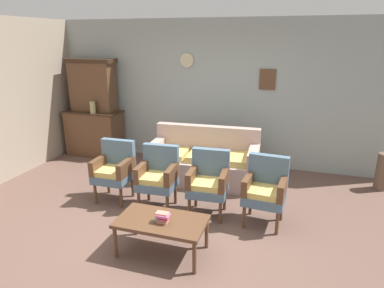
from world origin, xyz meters
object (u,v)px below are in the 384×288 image
at_px(armchair_by_doorway, 114,168).
at_px(armchair_near_cabinet, 265,188).
at_px(side_cabinet, 95,133).
at_px(armchair_near_couch_end, 209,180).
at_px(floral_couch, 204,162).
at_px(vase_on_cabinet, 93,107).
at_px(book_stack_on_table, 162,217).
at_px(floor_vase_by_wall, 383,172).
at_px(coffee_table, 162,223).
at_px(armchair_row_middle, 158,175).

distance_m(armchair_by_doorway, armchair_near_cabinet, 2.22).
height_order(side_cabinet, armchair_near_cabinet, side_cabinet).
bearing_deg(armchair_near_couch_end, armchair_near_cabinet, -1.34).
distance_m(floral_couch, armchair_near_couch_end, 1.15).
distance_m(armchair_by_doorway, armchair_near_couch_end, 1.45).
bearing_deg(armchair_near_cabinet, side_cabinet, 154.89).
bearing_deg(vase_on_cabinet, side_cabinet, 125.71).
xyz_separation_m(vase_on_cabinet, book_stack_on_table, (2.53, -2.60, -0.57)).
height_order(side_cabinet, floor_vase_by_wall, side_cabinet).
distance_m(vase_on_cabinet, armchair_near_cabinet, 3.89).
relative_size(armchair_near_couch_end, book_stack_on_table, 5.30).
xyz_separation_m(side_cabinet, book_stack_on_table, (2.66, -2.79, 0.01)).
bearing_deg(armchair_near_cabinet, floor_vase_by_wall, 43.58).
bearing_deg(vase_on_cabinet, floral_couch, -10.30).
bearing_deg(armchair_near_cabinet, armchair_by_doorway, 179.48).
relative_size(floral_couch, armchair_by_doorway, 2.07).
bearing_deg(side_cabinet, vase_on_cabinet, -54.29).
bearing_deg(side_cabinet, armchair_by_doorway, -49.60).
relative_size(armchair_near_couch_end, coffee_table, 0.90).
xyz_separation_m(side_cabinet, armchair_row_middle, (2.16, -1.73, 0.03)).
height_order(vase_on_cabinet, armchair_row_middle, vase_on_cabinet).
bearing_deg(floor_vase_by_wall, armchair_near_couch_end, -147.05).
bearing_deg(floral_couch, armchair_by_doorway, -135.34).
distance_m(armchair_by_doorway, coffee_table, 1.59).
height_order(floral_couch, floor_vase_by_wall, floral_couch).
bearing_deg(book_stack_on_table, armchair_near_cabinet, 46.84).
relative_size(armchair_by_doorway, armchair_near_couch_end, 1.00).
bearing_deg(coffee_table, floor_vase_by_wall, 44.03).
relative_size(coffee_table, book_stack_on_table, 5.89).
bearing_deg(armchair_row_middle, armchair_near_couch_end, 2.24).
xyz_separation_m(floral_couch, armchair_near_couch_end, (0.36, -1.08, 0.17)).
bearing_deg(book_stack_on_table, vase_on_cabinet, 134.22).
height_order(vase_on_cabinet, armchair_near_cabinet, vase_on_cabinet).
relative_size(coffee_table, floor_vase_by_wall, 1.65).
xyz_separation_m(floral_couch, floor_vase_by_wall, (2.83, 0.52, -0.02)).
height_order(armchair_by_doorway, book_stack_on_table, armchair_by_doorway).
bearing_deg(armchair_by_doorway, coffee_table, -41.30).
height_order(armchair_near_couch_end, floor_vase_by_wall, armchair_near_couch_end).
bearing_deg(armchair_row_middle, book_stack_on_table, -64.57).
relative_size(side_cabinet, coffee_table, 1.16).
distance_m(armchair_near_cabinet, coffee_table, 1.46).
bearing_deg(armchair_near_couch_end, floral_couch, 108.55).
height_order(armchair_by_doorway, armchair_near_couch_end, same).
bearing_deg(vase_on_cabinet, book_stack_on_table, -45.78).
bearing_deg(floor_vase_by_wall, armchair_row_middle, -153.05).
bearing_deg(side_cabinet, book_stack_on_table, -46.27).
height_order(vase_on_cabinet, book_stack_on_table, vase_on_cabinet).
xyz_separation_m(armchair_row_middle, armchair_near_cabinet, (1.50, 0.01, 0.00)).
bearing_deg(armchair_row_middle, floral_couch, 71.39).
xyz_separation_m(armchair_by_doorway, armchair_near_couch_end, (1.45, -0.00, 0.00)).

